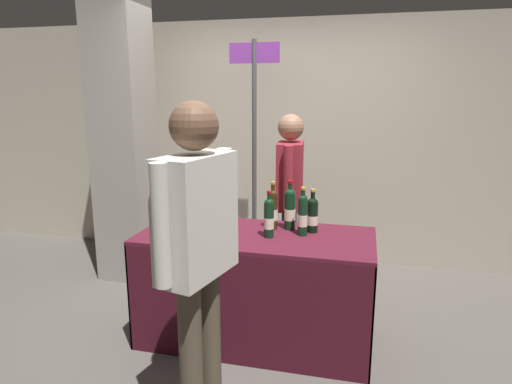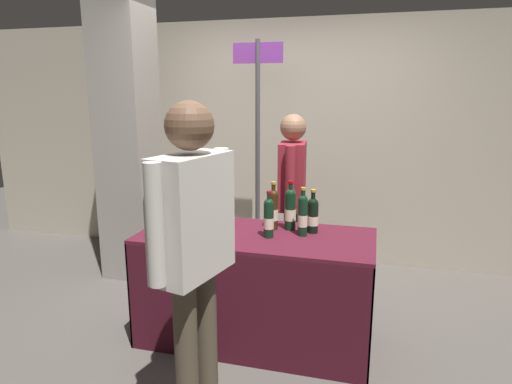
{
  "view_description": "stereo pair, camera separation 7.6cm",
  "coord_description": "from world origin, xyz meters",
  "px_view_note": "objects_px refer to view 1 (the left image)",
  "views": [
    {
      "loc": [
        0.7,
        -2.87,
        1.76
      ],
      "look_at": [
        0.0,
        0.0,
        1.09
      ],
      "focal_mm": 31.28,
      "sensor_mm": 36.0,
      "label": 1
    },
    {
      "loc": [
        0.77,
        -2.85,
        1.76
      ],
      "look_at": [
        0.0,
        0.0,
        1.09
      ],
      "focal_mm": 31.28,
      "sensor_mm": 36.0,
      "label": 2
    }
  ],
  "objects_px": {
    "featured_wine_bottle": "(273,209)",
    "wine_glass_near_vendor": "(168,215)",
    "display_bottle_0": "(228,206)",
    "concrete_pillar": "(121,97)",
    "taster_foreground_right": "(197,239)",
    "vendor_presenter": "(290,190)",
    "wine_glass_mid": "(179,207)",
    "booth_signpost": "(254,137)",
    "tasting_table": "(256,268)"
  },
  "relations": [
    {
      "from": "wine_glass_near_vendor",
      "to": "featured_wine_bottle",
      "type": "bearing_deg",
      "value": 10.58
    },
    {
      "from": "concrete_pillar",
      "to": "featured_wine_bottle",
      "type": "relative_size",
      "value": 9.85
    },
    {
      "from": "display_bottle_0",
      "to": "featured_wine_bottle",
      "type": "bearing_deg",
      "value": -3.77
    },
    {
      "from": "featured_wine_bottle",
      "to": "vendor_presenter",
      "type": "bearing_deg",
      "value": 88.59
    },
    {
      "from": "display_bottle_0",
      "to": "wine_glass_near_vendor",
      "type": "xyz_separation_m",
      "value": [
        -0.4,
        -0.16,
        -0.05
      ]
    },
    {
      "from": "concrete_pillar",
      "to": "wine_glass_near_vendor",
      "type": "distance_m",
      "value": 1.45
    },
    {
      "from": "booth_signpost",
      "to": "tasting_table",
      "type": "bearing_deg",
      "value": -75.62
    },
    {
      "from": "vendor_presenter",
      "to": "taster_foreground_right",
      "type": "bearing_deg",
      "value": -12.03
    },
    {
      "from": "display_bottle_0",
      "to": "booth_signpost",
      "type": "relative_size",
      "value": 0.15
    },
    {
      "from": "wine_glass_mid",
      "to": "booth_signpost",
      "type": "bearing_deg",
      "value": 71.41
    },
    {
      "from": "wine_glass_mid",
      "to": "vendor_presenter",
      "type": "distance_m",
      "value": 0.97
    },
    {
      "from": "featured_wine_bottle",
      "to": "wine_glass_mid",
      "type": "distance_m",
      "value": 0.74
    },
    {
      "from": "wine_glass_near_vendor",
      "to": "vendor_presenter",
      "type": "distance_m",
      "value": 1.09
    },
    {
      "from": "wine_glass_mid",
      "to": "taster_foreground_right",
      "type": "height_order",
      "value": "taster_foreground_right"
    },
    {
      "from": "display_bottle_0",
      "to": "vendor_presenter",
      "type": "xyz_separation_m",
      "value": [
        0.36,
        0.62,
        0.01
      ]
    },
    {
      "from": "vendor_presenter",
      "to": "taster_foreground_right",
      "type": "distance_m",
      "value": 1.71
    },
    {
      "from": "taster_foreground_right",
      "to": "display_bottle_0",
      "type": "bearing_deg",
      "value": 22.25
    },
    {
      "from": "featured_wine_bottle",
      "to": "wine_glass_near_vendor",
      "type": "height_order",
      "value": "featured_wine_bottle"
    },
    {
      "from": "tasting_table",
      "to": "featured_wine_bottle",
      "type": "relative_size",
      "value": 4.67
    },
    {
      "from": "concrete_pillar",
      "to": "booth_signpost",
      "type": "height_order",
      "value": "concrete_pillar"
    },
    {
      "from": "featured_wine_bottle",
      "to": "wine_glass_mid",
      "type": "xyz_separation_m",
      "value": [
        -0.73,
        0.03,
        -0.04
      ]
    },
    {
      "from": "concrete_pillar",
      "to": "booth_signpost",
      "type": "bearing_deg",
      "value": 15.39
    },
    {
      "from": "concrete_pillar",
      "to": "display_bottle_0",
      "type": "distance_m",
      "value": 1.61
    },
    {
      "from": "featured_wine_bottle",
      "to": "vendor_presenter",
      "type": "height_order",
      "value": "vendor_presenter"
    },
    {
      "from": "featured_wine_bottle",
      "to": "taster_foreground_right",
      "type": "relative_size",
      "value": 0.2
    },
    {
      "from": "featured_wine_bottle",
      "to": "display_bottle_0",
      "type": "xyz_separation_m",
      "value": [
        -0.34,
        0.02,
        -0.01
      ]
    },
    {
      "from": "wine_glass_near_vendor",
      "to": "wine_glass_mid",
      "type": "height_order",
      "value": "wine_glass_mid"
    },
    {
      "from": "concrete_pillar",
      "to": "wine_glass_mid",
      "type": "distance_m",
      "value": 1.35
    },
    {
      "from": "vendor_presenter",
      "to": "booth_signpost",
      "type": "distance_m",
      "value": 0.7
    },
    {
      "from": "concrete_pillar",
      "to": "wine_glass_near_vendor",
      "type": "relative_size",
      "value": 25.93
    },
    {
      "from": "wine_glass_mid",
      "to": "vendor_presenter",
      "type": "xyz_separation_m",
      "value": [
        0.75,
        0.61,
        0.04
      ]
    },
    {
      "from": "tasting_table",
      "to": "taster_foreground_right",
      "type": "relative_size",
      "value": 0.94
    },
    {
      "from": "booth_signpost",
      "to": "concrete_pillar",
      "type": "bearing_deg",
      "value": -164.61
    },
    {
      "from": "display_bottle_0",
      "to": "taster_foreground_right",
      "type": "distance_m",
      "value": 1.09
    },
    {
      "from": "display_bottle_0",
      "to": "booth_signpost",
      "type": "distance_m",
      "value": 1.1
    },
    {
      "from": "featured_wine_bottle",
      "to": "wine_glass_mid",
      "type": "height_order",
      "value": "featured_wine_bottle"
    },
    {
      "from": "concrete_pillar",
      "to": "display_bottle_0",
      "type": "height_order",
      "value": "concrete_pillar"
    },
    {
      "from": "concrete_pillar",
      "to": "wine_glass_mid",
      "type": "bearing_deg",
      "value": -39.67
    },
    {
      "from": "wine_glass_mid",
      "to": "taster_foreground_right",
      "type": "bearing_deg",
      "value": -62.36
    },
    {
      "from": "wine_glass_near_vendor",
      "to": "booth_signpost",
      "type": "bearing_deg",
      "value": 73.4
    },
    {
      "from": "display_bottle_0",
      "to": "booth_signpost",
      "type": "xyz_separation_m",
      "value": [
        -0.05,
        1.02,
        0.41
      ]
    },
    {
      "from": "tasting_table",
      "to": "display_bottle_0",
      "type": "xyz_separation_m",
      "value": [
        -0.25,
        0.17,
        0.39
      ]
    },
    {
      "from": "display_bottle_0",
      "to": "wine_glass_mid",
      "type": "bearing_deg",
      "value": 178.71
    },
    {
      "from": "wine_glass_near_vendor",
      "to": "booth_signpost",
      "type": "relative_size",
      "value": 0.06
    },
    {
      "from": "taster_foreground_right",
      "to": "vendor_presenter",
      "type": "bearing_deg",
      "value": 6.82
    },
    {
      "from": "display_bottle_0",
      "to": "vendor_presenter",
      "type": "bearing_deg",
      "value": 60.0
    },
    {
      "from": "display_bottle_0",
      "to": "wine_glass_near_vendor",
      "type": "relative_size",
      "value": 2.57
    },
    {
      "from": "concrete_pillar",
      "to": "booth_signpost",
      "type": "relative_size",
      "value": 1.54
    },
    {
      "from": "featured_wine_bottle",
      "to": "display_bottle_0",
      "type": "height_order",
      "value": "featured_wine_bottle"
    },
    {
      "from": "concrete_pillar",
      "to": "tasting_table",
      "type": "height_order",
      "value": "concrete_pillar"
    }
  ]
}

